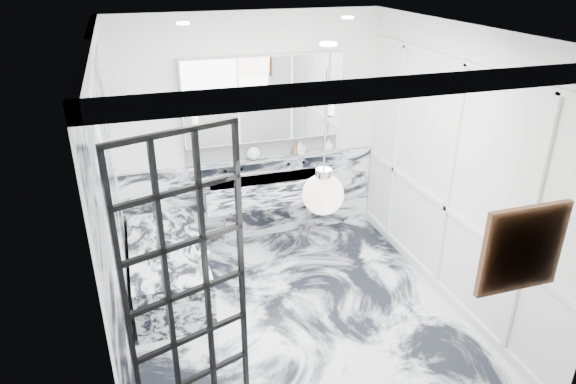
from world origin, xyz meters
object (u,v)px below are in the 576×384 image
object	(u,v)px
crittall_door	(188,293)
bathtub	(168,268)
mirror_cabinet	(264,99)
trough_sink	(269,190)

from	to	relation	value
crittall_door	bathtub	xyz separation A→B (m)	(-0.05, 1.80, -0.90)
crittall_door	bathtub	bearing A→B (deg)	72.63
mirror_cabinet	bathtub	bearing A→B (deg)	-147.94
trough_sink	bathtub	size ratio (longest dim) A/B	0.97
bathtub	trough_sink	bearing A→B (deg)	26.48
crittall_door	mirror_cabinet	xyz separation A→B (m)	(1.27, 2.63, 0.64)
mirror_cabinet	bathtub	size ratio (longest dim) A/B	1.15
trough_sink	crittall_door	bearing A→B (deg)	-117.36
crittall_door	mirror_cabinet	world-z (taller)	crittall_door
crittall_door	trough_sink	distance (m)	2.81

